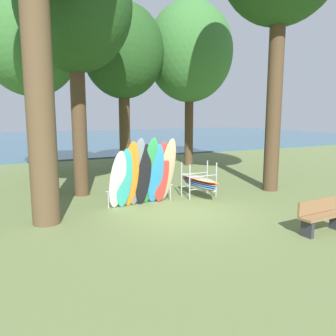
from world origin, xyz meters
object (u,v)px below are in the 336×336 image
object	(u,v)px
tree_mid_behind	(190,53)
tree_far_right_back	(30,39)
leaning_board_pile	(144,174)
board_storage_rack	(199,181)
tree_deep_back	(123,52)
tree_far_left_back	(74,7)
park_bench	(321,215)

from	to	relation	value
tree_mid_behind	tree_far_right_back	world-z (taller)	tree_mid_behind
leaning_board_pile	board_storage_rack	xyz separation A→B (m)	(2.28, 0.36, -0.50)
leaning_board_pile	tree_deep_back	bearing A→B (deg)	75.58
tree_far_right_back	board_storage_rack	bearing A→B (deg)	-54.12
tree_far_left_back	tree_far_right_back	bearing A→B (deg)	103.07
tree_far_left_back	tree_deep_back	world-z (taller)	tree_far_left_back
tree_far_right_back	tree_far_left_back	bearing A→B (deg)	-76.93
tree_mid_behind	park_bench	distance (m)	13.22
tree_far_left_back	board_storage_rack	bearing A→B (deg)	-29.11
board_storage_rack	park_bench	bearing A→B (deg)	-80.72
tree_mid_behind	tree_far_right_back	xyz separation A→B (m)	(-8.32, -0.21, -0.06)
tree_deep_back	park_bench	xyz separation A→B (m)	(1.26, -11.21, -5.54)
park_bench	tree_deep_back	bearing A→B (deg)	96.44
tree_deep_back	leaning_board_pile	bearing A→B (deg)	-104.42
tree_deep_back	park_bench	world-z (taller)	tree_deep_back
tree_deep_back	leaning_board_pile	xyz separation A→B (m)	(-1.78, -6.92, -4.95)
leaning_board_pile	board_storage_rack	bearing A→B (deg)	8.98
tree_mid_behind	tree_far_right_back	size ratio (longest dim) A/B	1.02
leaning_board_pile	park_bench	distance (m)	5.29
tree_far_right_back	park_bench	bearing A→B (deg)	-63.74
tree_mid_behind	leaning_board_pile	distance (m)	10.67
tree_far_left_back	tree_mid_behind	bearing A→B (deg)	33.39
board_storage_rack	tree_mid_behind	bearing A→B (deg)	63.05
leaning_board_pile	park_bench	xyz separation A→B (m)	(3.04, -4.28, -0.60)
tree_mid_behind	board_storage_rack	size ratio (longest dim) A/B	4.28
tree_mid_behind	leaning_board_pile	size ratio (longest dim) A/B	3.84
tree_far_left_back	tree_deep_back	distance (m)	5.56
leaning_board_pile	board_storage_rack	size ratio (longest dim) A/B	1.11
tree_mid_behind	tree_deep_back	xyz separation A→B (m)	(-4.00, -0.32, -0.34)
tree_mid_behind	leaning_board_pile	bearing A→B (deg)	-128.61
tree_deep_back	board_storage_rack	size ratio (longest dim) A/B	3.95
tree_deep_back	park_bench	bearing A→B (deg)	-83.56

